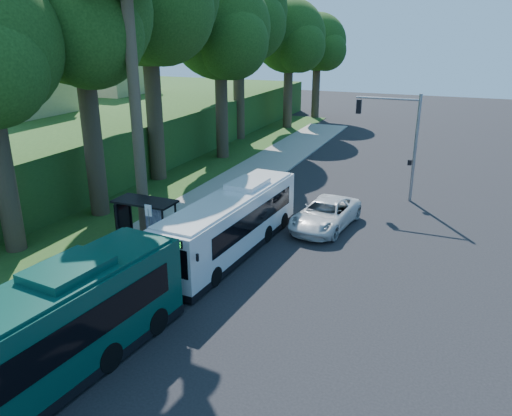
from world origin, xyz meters
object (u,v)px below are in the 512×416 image
at_px(bus_shelter, 143,213).
at_px(white_bus, 232,222).
at_px(teal_bus, 24,347).
at_px(pickup, 325,214).

height_order(bus_shelter, white_bus, white_bus).
relative_size(bus_shelter, white_bus, 0.29).
height_order(white_bus, teal_bus, teal_bus).
bearing_deg(teal_bus, pickup, 80.75).
distance_m(teal_bus, pickup, 17.84).
bearing_deg(bus_shelter, pickup, 36.95).
distance_m(white_bus, pickup, 6.17).
height_order(bus_shelter, pickup, bus_shelter).
distance_m(bus_shelter, white_bus, 4.71).
bearing_deg(teal_bus, white_bus, 90.56).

